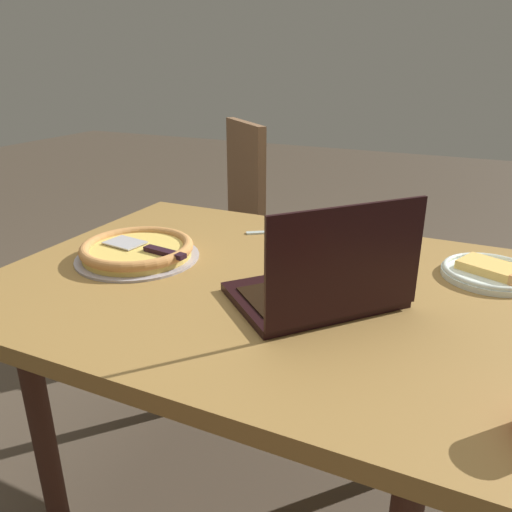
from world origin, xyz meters
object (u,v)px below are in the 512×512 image
laptop (323,285)px  chair_near (225,218)px  pizza_plate (491,272)px  dining_table (273,306)px  table_knife (292,230)px  pizza_tray (137,250)px

laptop → chair_near: (0.76, -0.98, -0.24)m
pizza_plate → dining_table: bearing=27.2°
table_knife → chair_near: (0.53, -0.56, -0.19)m
pizza_tray → dining_table: bearing=-177.6°
pizza_plate → chair_near: size_ratio=0.23×
dining_table → chair_near: chair_near is taller
dining_table → chair_near: size_ratio=1.35×
laptop → dining_table: bearing=-27.7°
dining_table → laptop: 0.19m
dining_table → pizza_tray: size_ratio=4.06×
table_knife → chair_near: bearing=-46.7°
dining_table → pizza_plate: (-0.45, -0.23, 0.08)m
laptop → chair_near: size_ratio=0.43×
laptop → pizza_plate: laptop is taller
table_knife → laptop: bearing=118.6°
pizza_plate → chair_near: chair_near is taller
pizza_plate → table_knife: bearing=-12.0°
dining_table → pizza_tray: pizza_tray is taller
pizza_tray → chair_near: (0.25, -0.92, -0.21)m
pizza_plate → table_knife: size_ratio=1.13×
laptop → pizza_tray: size_ratio=1.30×
pizza_plate → table_knife: pizza_plate is taller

